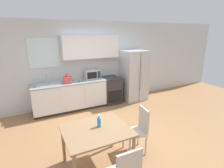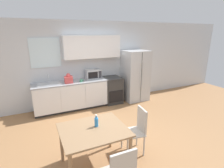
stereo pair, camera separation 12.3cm
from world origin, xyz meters
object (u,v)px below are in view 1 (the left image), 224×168
Objects in this scene: refrigerator at (134,75)px; dining_chair_side at (139,127)px; microwave at (92,74)px; coffee_mug at (80,81)px; drink_bottle at (99,122)px; oven_range at (111,90)px; dining_table at (96,135)px.

refrigerator reaches higher than dining_chair_side.
coffee_mug is (-0.47, -0.25, -0.10)m from microwave.
drink_bottle is (-0.42, -2.48, -0.08)m from coffee_mug.
dining_chair_side is at bearing -121.02° from refrigerator.
refrigerator is 3.53× the size of microwave.
microwave is at bearing 71.87° from drink_bottle.
oven_range is at bearing 175.88° from refrigerator.
microwave is 0.45× the size of dining_table.
microwave is 2.98m from dining_table.
coffee_mug reaches higher than oven_range.
microwave is 2.88m from drink_bottle.
coffee_mug is at bearing 78.92° from dining_table.
dining_chair_side is at bearing -90.94° from microwave.
oven_range is at bearing -11.89° from microwave.
microwave is at bearing 172.61° from refrigerator.
coffee_mug is at bearing -173.72° from oven_range.
drink_bottle reaches higher than dining_chair_side.
drink_bottle is at bearing -120.19° from oven_range.
refrigerator reaches higher than microwave.
dining_table is at bearing -101.08° from coffee_mug.
dining_table is (-2.46, -2.60, -0.21)m from refrigerator.
dining_table is at bearing -133.38° from refrigerator.
dining_table is at bearing -109.19° from microwave.
drink_bottle is at bearing -133.17° from refrigerator.
refrigerator reaches higher than oven_range.
oven_range is at bearing 59.16° from dining_table.
refrigerator is (0.87, -0.06, 0.43)m from oven_range.
oven_range is 0.81× the size of dining_table.
dining_table is at bearing -140.62° from drink_bottle.
microwave reaches higher than oven_range.
microwave reaches higher than dining_table.
coffee_mug is 0.11× the size of dining_table.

